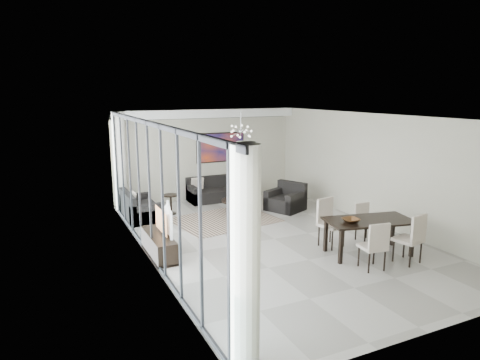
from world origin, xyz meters
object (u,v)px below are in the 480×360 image
coffee_table (239,205)px  dining_table (369,223)px  sofa_main (220,192)px  tv_console (159,245)px  television (165,220)px

coffee_table → dining_table: size_ratio=0.52×
sofa_main → tv_console: size_ratio=1.38×
tv_console → television: size_ratio=1.46×
coffee_table → sofa_main: 1.59m
coffee_table → television: size_ratio=1.01×
tv_console → dining_table: dining_table is taller
sofa_main → dining_table: (1.06, -5.76, 0.43)m
coffee_table → sofa_main: sofa_main is taller
sofa_main → television: bearing=-126.7°
coffee_table → television: 3.68m
dining_table → sofa_main: bearing=100.4°
television → sofa_main: bearing=-24.4°
tv_console → sofa_main: bearing=52.1°
coffee_table → dining_table: dining_table is taller
dining_table → coffee_table: bearing=104.9°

